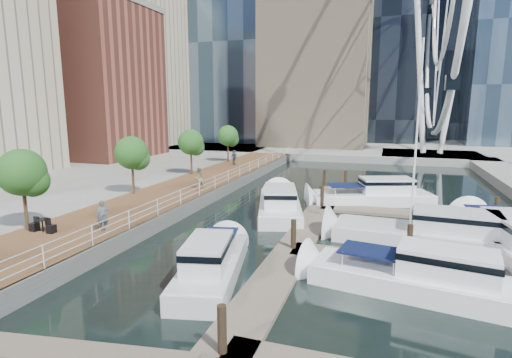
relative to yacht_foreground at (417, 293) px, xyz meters
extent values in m
plane|color=black|center=(-9.15, -4.75, 0.00)|extent=(520.00, 520.00, 0.00)
cube|color=brown|center=(-18.15, 10.25, 0.50)|extent=(6.00, 60.00, 1.00)
cube|color=#595954|center=(-15.15, 10.25, 0.50)|extent=(0.25, 60.00, 1.00)
cube|color=gray|center=(-9.15, 97.25, 0.50)|extent=(200.00, 114.00, 1.00)
cube|color=gray|center=(4.85, 47.25, 0.50)|extent=(14.00, 12.00, 1.00)
cube|color=#6D6051|center=(-6.15, 5.25, 0.10)|extent=(2.00, 32.00, 0.20)
cube|color=#6D6051|center=(-0.15, 3.25, 0.10)|extent=(12.00, 2.00, 0.20)
cube|color=#6D6051|center=(-0.15, 13.25, 0.10)|extent=(12.00, 2.00, 0.20)
cube|color=brown|center=(-39.15, 29.25, 11.00)|extent=(12.00, 14.00, 20.00)
cube|color=#BCAD8E|center=(-45.15, 45.25, 15.00)|extent=(14.00, 16.00, 28.00)
cylinder|color=white|center=(2.35, 47.25, 14.00)|extent=(0.80, 0.80, 26.00)
cylinder|color=white|center=(7.35, 47.25, 14.00)|extent=(0.80, 0.80, 26.00)
cylinder|color=#3F2B1C|center=(-20.55, -0.75, 2.20)|extent=(0.20, 0.20, 2.40)
sphere|color=#265B1E|center=(-20.55, -0.75, 4.30)|extent=(2.60, 2.60, 2.60)
cylinder|color=#3F2B1C|center=(-20.55, 9.25, 2.20)|extent=(0.20, 0.20, 2.40)
sphere|color=#265B1E|center=(-20.55, 9.25, 4.30)|extent=(2.60, 2.60, 2.60)
cylinder|color=#3F2B1C|center=(-20.55, 19.25, 2.20)|extent=(0.20, 0.20, 2.40)
sphere|color=#265B1E|center=(-20.55, 19.25, 4.30)|extent=(2.60, 2.60, 2.60)
cylinder|color=#3F2B1C|center=(-20.55, 29.25, 2.20)|extent=(0.20, 0.20, 2.40)
sphere|color=#265B1E|center=(-20.55, 29.25, 4.30)|extent=(2.60, 2.60, 2.60)
imported|color=#454E5C|center=(-16.27, 0.33, 1.89)|extent=(0.77, 0.72, 1.78)
imported|color=gray|center=(-16.47, 12.61, 1.91)|extent=(1.01, 1.10, 1.83)
imported|color=#343942|center=(-18.84, 26.98, 1.88)|extent=(1.11, 0.88, 1.77)
camera|label=1|loc=(-1.57, -17.27, 7.84)|focal=28.00mm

